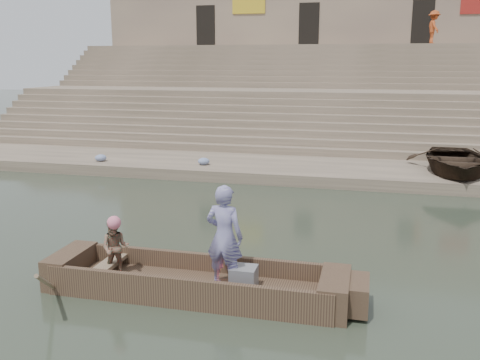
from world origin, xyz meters
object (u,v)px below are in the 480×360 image
at_px(television, 243,277).
at_px(rowing_man, 115,248).
at_px(main_rowboat, 195,288).
at_px(pedestrian, 434,27).
at_px(standing_man, 224,237).
at_px(beached_rowboat, 456,160).

bearing_deg(television, rowing_man, -179.04).
xyz_separation_m(main_rowboat, pedestrian, (6.27, 24.79, 6.03)).
distance_m(main_rowboat, standing_man, 1.20).
height_order(standing_man, rowing_man, standing_man).
relative_size(main_rowboat, rowing_man, 4.49).
height_order(main_rowboat, television, television).
bearing_deg(main_rowboat, beached_rowboat, 61.01).
relative_size(television, beached_rowboat, 0.10).
relative_size(standing_man, pedestrian, 1.01).
bearing_deg(pedestrian, beached_rowboat, 166.61).
height_order(main_rowboat, beached_rowboat, beached_rowboat).
xyz_separation_m(rowing_man, beached_rowboat, (7.50, 10.79, 0.08)).
bearing_deg(rowing_man, beached_rowboat, 40.79).
height_order(standing_man, beached_rowboat, standing_man).
distance_m(main_rowboat, beached_rowboat, 12.31).
xyz_separation_m(standing_man, television, (0.34, 0.00, -0.75)).
xyz_separation_m(television, beached_rowboat, (5.03, 10.75, 0.44)).
relative_size(rowing_man, beached_rowboat, 0.25).
height_order(rowing_man, television, rowing_man).
height_order(main_rowboat, pedestrian, pedestrian).
relative_size(television, pedestrian, 0.24).
bearing_deg(standing_man, main_rowboat, 7.63).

